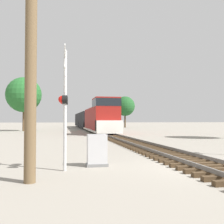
% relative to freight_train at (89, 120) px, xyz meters
% --- Properties ---
extents(ground_plane, '(400.00, 400.00, 0.00)m').
position_rel_freight_train_xyz_m(ground_plane, '(0.00, -43.85, -1.95)').
color(ground_plane, gray).
extents(rail_track_bed, '(2.60, 160.00, 0.31)m').
position_rel_freight_train_xyz_m(rail_track_bed, '(0.00, -43.85, -1.82)').
color(rail_track_bed, '#42301E').
rests_on(rail_track_bed, ground).
extents(freight_train, '(3.10, 50.02, 4.65)m').
position_rel_freight_train_xyz_m(freight_train, '(0.00, 0.00, 0.00)').
color(freight_train, maroon).
rests_on(freight_train, ground).
extents(crossing_signal_near, '(0.36, 1.01, 4.60)m').
position_rel_freight_train_xyz_m(crossing_signal_near, '(-5.39, -43.44, 0.59)').
color(crossing_signal_near, silver).
rests_on(crossing_signal_near, ground).
extents(relay_cabinet, '(0.86, 0.52, 1.28)m').
position_rel_freight_train_xyz_m(relay_cabinet, '(-4.07, -42.70, -1.32)').
color(relay_cabinet, slate).
rests_on(relay_cabinet, ground).
extents(utility_pole, '(1.80, 0.35, 7.52)m').
position_rel_freight_train_xyz_m(utility_pole, '(-6.40, -45.10, 1.90)').
color(utility_pole, brown).
rests_on(utility_pole, ground).
extents(tree_mid_background, '(5.99, 5.99, 9.20)m').
position_rel_freight_train_xyz_m(tree_mid_background, '(-11.85, -6.52, 4.24)').
color(tree_mid_background, brown).
rests_on(tree_mid_background, ground).
extents(tree_deep_background, '(4.92, 4.92, 7.83)m').
position_rel_freight_train_xyz_m(tree_deep_background, '(10.18, 10.53, 3.40)').
color(tree_deep_background, '#473521').
rests_on(tree_deep_background, ground).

